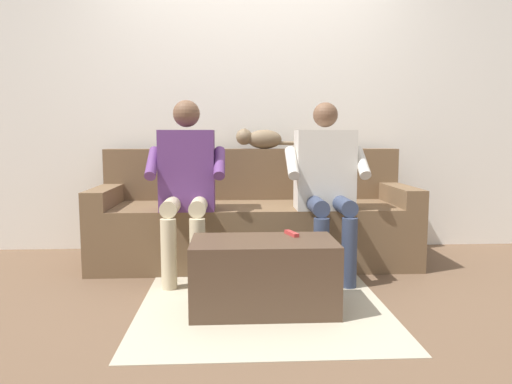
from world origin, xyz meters
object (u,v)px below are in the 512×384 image
(couch, at_px, (254,222))
(coffee_table, at_px, (264,275))
(cat_on_backrest, at_px, (259,139))
(remote_red, at_px, (292,233))
(person_left_seated, at_px, (326,178))
(person_right_seated, at_px, (187,178))

(couch, height_order, coffee_table, couch)
(cat_on_backrest, relative_size, remote_red, 3.78)
(person_left_seated, distance_m, person_right_seated, 0.96)
(coffee_table, relative_size, cat_on_backrest, 1.52)
(coffee_table, height_order, remote_red, remote_red)
(person_right_seated, bearing_deg, person_left_seated, 179.23)
(coffee_table, bearing_deg, person_left_seated, -124.95)
(remote_red, bearing_deg, coffee_table, -72.84)
(coffee_table, bearing_deg, person_right_seated, -55.55)
(coffee_table, distance_m, remote_red, 0.29)
(person_left_seated, distance_m, cat_on_backrest, 0.83)
(remote_red, bearing_deg, cat_on_backrest, 167.56)
(couch, height_order, remote_red, couch)
(couch, distance_m, cat_on_backrest, 0.70)
(coffee_table, height_order, cat_on_backrest, cat_on_backrest)
(remote_red, bearing_deg, person_left_seated, 133.46)
(cat_on_backrest, height_order, remote_red, cat_on_backrest)
(cat_on_backrest, bearing_deg, couch, 78.48)
(person_left_seated, xyz_separation_m, remote_red, (0.31, 0.57, -0.27))
(remote_red, bearing_deg, couch, 172.16)
(coffee_table, xyz_separation_m, cat_on_backrest, (-0.05, -1.34, 0.75))
(coffee_table, relative_size, person_right_seated, 0.66)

